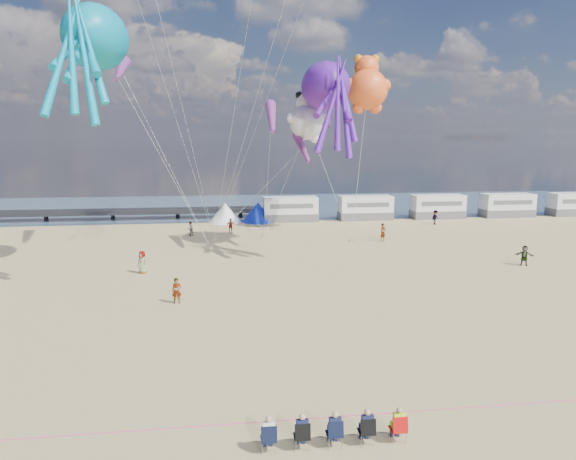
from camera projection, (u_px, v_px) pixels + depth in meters
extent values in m
plane|color=tan|center=(276.00, 362.00, 23.60)|extent=(120.00, 120.00, 0.00)
plane|color=#354E66|center=(238.00, 206.00, 77.28)|extent=(120.00, 120.00, 0.00)
cube|color=black|center=(12.00, 214.00, 62.86)|extent=(60.00, 3.00, 0.50)
cube|color=silver|center=(290.00, 209.00, 63.12)|extent=(6.60, 2.50, 3.00)
cube|color=silver|center=(365.00, 208.00, 64.32)|extent=(6.60, 2.50, 3.00)
cube|color=silver|center=(438.00, 206.00, 65.51)|extent=(6.60, 2.50, 3.00)
cube|color=silver|center=(507.00, 205.00, 66.70)|extent=(6.60, 2.50, 3.00)
cube|color=silver|center=(574.00, 204.00, 67.89)|extent=(6.60, 2.50, 3.00)
cone|color=white|center=(225.00, 213.00, 62.18)|extent=(4.00, 4.00, 2.40)
cone|color=#1933CC|center=(258.00, 212.00, 62.68)|extent=(4.00, 4.00, 2.40)
cylinder|color=#F2338C|center=(290.00, 420.00, 18.71)|extent=(34.00, 0.03, 0.03)
imported|color=tan|center=(177.00, 291.00, 31.82)|extent=(0.63, 0.46, 1.61)
imported|color=#7F6659|center=(142.00, 262.00, 38.89)|extent=(0.76, 0.70, 1.74)
imported|color=#7F6659|center=(190.00, 229.00, 53.68)|extent=(0.87, 0.86, 1.52)
imported|color=#7F6659|center=(435.00, 217.00, 60.79)|extent=(1.05, 0.98, 1.71)
imported|color=#7F6659|center=(231.00, 226.00, 55.18)|extent=(1.08, 0.68, 1.61)
imported|color=#7F6659|center=(524.00, 256.00, 41.27)|extent=(1.03, 0.81, 1.63)
imported|color=#7F6659|center=(383.00, 232.00, 50.87)|extent=(1.72, 1.32, 1.82)
cube|color=gray|center=(210.00, 247.00, 48.02)|extent=(0.50, 0.35, 0.22)
cube|color=gray|center=(263.00, 237.00, 52.73)|extent=(0.50, 0.35, 0.22)
cube|color=gray|center=(351.00, 240.00, 50.89)|extent=(0.50, 0.35, 0.22)
cube|color=gray|center=(264.00, 235.00, 54.01)|extent=(0.50, 0.35, 0.22)
cube|color=gray|center=(214.00, 239.00, 51.69)|extent=(0.50, 0.35, 0.22)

